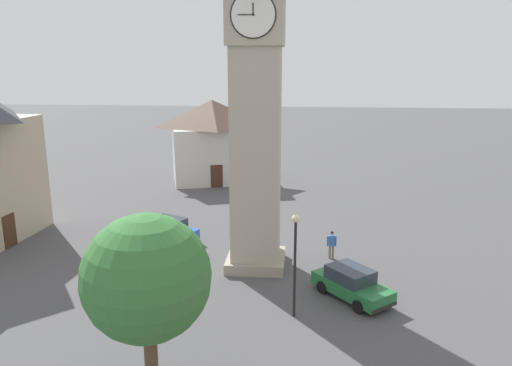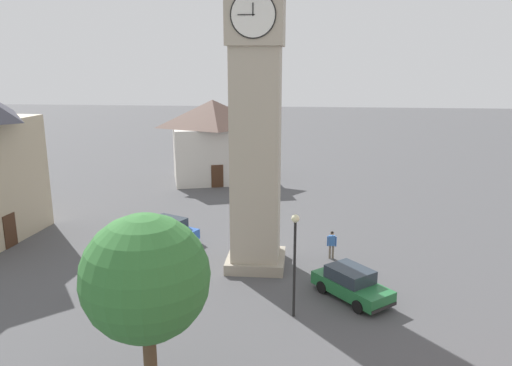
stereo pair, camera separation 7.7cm
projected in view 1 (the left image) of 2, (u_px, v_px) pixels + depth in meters
The scene contains 9 objects.
ground_plane at pixel (256, 265), 28.23m from camera, with size 200.00×200.00×0.00m, color #4C4C4F.
clock_tower at pixel (256, 36), 25.23m from camera, with size 3.88×3.88×21.37m.
car_blue_kerb at pixel (352, 284), 24.18m from camera, with size 3.95×4.24×1.53m.
car_silver_kerb at pixel (167, 230), 31.88m from camera, with size 4.45×3.30×1.53m.
car_red_corner at pixel (121, 268), 26.01m from camera, with size 3.23×4.46×1.53m.
pedestrian at pixel (332, 242), 28.98m from camera, with size 0.56×0.23×1.69m.
tree at pixel (147, 279), 15.49m from camera, with size 4.08×4.08×6.77m.
building_shop_left at pixel (213, 140), 47.30m from camera, with size 9.15×7.89×7.76m.
lamp_post at pixel (295, 249), 21.85m from camera, with size 0.36×0.36×4.85m.
Camera 1 is at (-2.47, 26.17, 11.32)m, focal length 34.87 mm.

